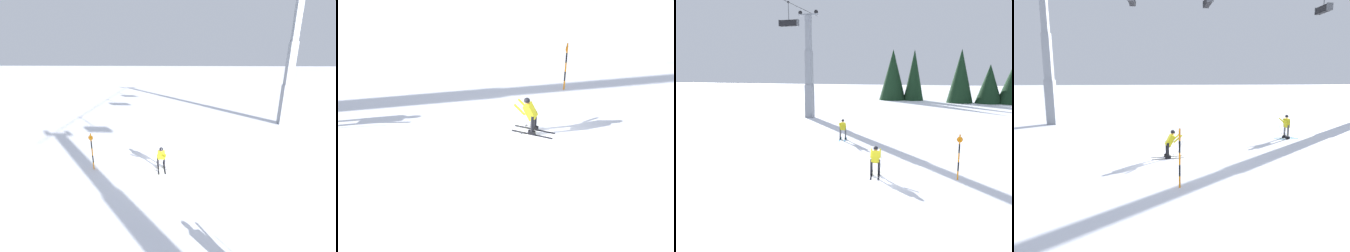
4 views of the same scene
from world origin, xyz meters
TOP-DOWN VIEW (x-y plane):
  - ground_plane at (0.00, 0.00)m, footprint 260.00×260.00m
  - skier_carving_main at (0.51, -0.60)m, footprint 1.72×0.80m
  - lift_tower_near at (-9.51, 10.82)m, footprint 0.77×3.04m
  - chairlift_seat_nearest at (-2.34, 10.82)m, footprint 0.61×1.95m
  - chairlift_seat_second at (4.19, 10.82)m, footprint 0.61×2.34m
  - chairlift_seat_middle at (14.66, 10.82)m, footprint 0.61×1.99m
  - trail_marker_pole at (0.71, -4.70)m, footprint 0.07×0.28m
  - skier_distant_uphill at (8.55, 3.47)m, footprint 1.61×0.75m

SIDE VIEW (x-z plane):
  - ground_plane at x=0.00m, z-range 0.00..0.00m
  - skier_carving_main at x=0.51m, z-range 0.04..1.65m
  - skier_distant_uphill at x=8.55m, z-range 0.11..1.78m
  - trail_marker_pole at x=0.71m, z-range 0.08..2.38m
  - lift_tower_near at x=-9.51m, z-range -1.01..11.25m
  - chairlift_seat_middle at x=14.66m, z-range 8.98..11.33m
  - chairlift_seat_second at x=4.19m, z-range 9.60..11.51m
  - chairlift_seat_nearest at x=-2.34m, z-range 9.62..11.52m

